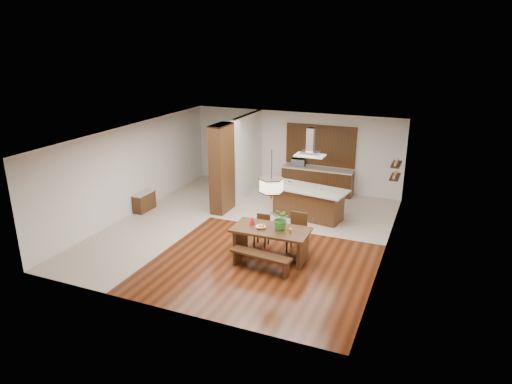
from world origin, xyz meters
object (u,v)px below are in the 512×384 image
at_px(hallway_console, 144,202).
at_px(island_cup, 320,188).
at_px(pendant_lantern, 272,176).
at_px(range_hood, 311,142).
at_px(dining_bench, 261,262).
at_px(dining_chair_right, 296,233).
at_px(dining_table, 271,236).
at_px(foliage_plant, 281,219).
at_px(fruit_bowl, 261,227).
at_px(kitchen_island, 308,202).
at_px(dining_chair_left, 261,231).
at_px(microwave, 298,162).

relative_size(hallway_console, island_cup, 7.68).
height_order(pendant_lantern, range_hood, same).
distance_m(dining_bench, dining_chair_right, 1.45).
relative_size(hallway_console, dining_table, 0.44).
distance_m(foliage_plant, fruit_bowl, 0.58).
distance_m(foliage_plant, range_hood, 3.33).
height_order(dining_chair_right, kitchen_island, dining_chair_right).
relative_size(dining_table, dining_chair_left, 2.28).
xyz_separation_m(dining_table, range_hood, (0.09, 3.10, 1.86)).
distance_m(hallway_console, dining_chair_right, 5.69).
bearing_deg(dining_chair_right, pendant_lantern, -128.07).
xyz_separation_m(dining_chair_right, pendant_lantern, (-0.49, -0.61, 1.71)).
bearing_deg(dining_bench, range_hood, 88.78).
height_order(pendant_lantern, foliage_plant, pendant_lantern).
height_order(dining_bench, dining_chair_right, dining_chair_right).
bearing_deg(hallway_console, pendant_lantern, -17.44).
bearing_deg(foliage_plant, island_cup, 86.12).
bearing_deg(island_cup, dining_chair_left, -111.52).
relative_size(foliage_plant, island_cup, 5.06).
distance_m(pendant_lantern, microwave, 5.86).
relative_size(dining_chair_right, foliage_plant, 1.83).
xyz_separation_m(dining_table, dining_bench, (0.01, -0.72, -0.39)).
bearing_deg(dining_chair_left, dining_table, -53.03).
distance_m(dining_table, pendant_lantern, 1.64).
distance_m(fruit_bowl, island_cup, 3.20).
height_order(fruit_bowl, island_cup, island_cup).
height_order(range_hood, microwave, range_hood).
xyz_separation_m(pendant_lantern, kitchen_island, (0.09, 3.09, -1.73)).
xyz_separation_m(hallway_console, pendant_lantern, (5.11, -1.61, 1.93)).
height_order(dining_bench, foliage_plant, foliage_plant).
height_order(fruit_bowl, microwave, microwave).
distance_m(dining_bench, range_hood, 4.42).
bearing_deg(pendant_lantern, dining_chair_left, 129.92).
xyz_separation_m(island_cup, microwave, (-1.52, 2.61, 0.03)).
xyz_separation_m(dining_bench, microwave, (-1.07, 6.36, 0.87)).
xyz_separation_m(dining_chair_left, pendant_lantern, (0.50, -0.60, 1.81)).
bearing_deg(dining_chair_right, hallway_console, 170.53).
bearing_deg(foliage_plant, dining_chair_right, 67.16).
relative_size(pendant_lantern, microwave, 2.64).
xyz_separation_m(fruit_bowl, kitchen_island, (0.34, 3.17, -0.34)).
distance_m(dining_chair_right, microwave, 5.30).
bearing_deg(pendant_lantern, range_hood, 88.36).
distance_m(dining_chair_right, fruit_bowl, 1.06).
bearing_deg(dining_chair_right, island_cup, 91.37).
height_order(pendant_lantern, island_cup, pendant_lantern).
relative_size(dining_table, fruit_bowl, 7.93).
height_order(hallway_console, fruit_bowl, fruit_bowl).
relative_size(pendant_lantern, fruit_bowl, 5.21).
bearing_deg(range_hood, hallway_console, -164.01).
distance_m(dining_table, range_hood, 3.61).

